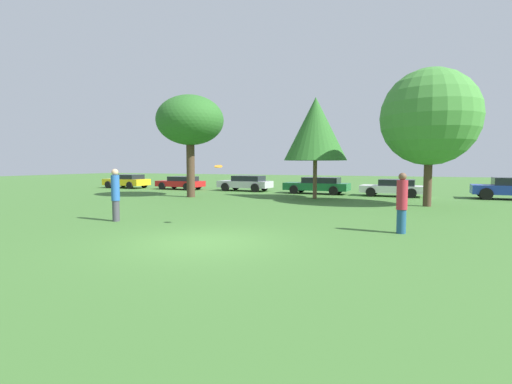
# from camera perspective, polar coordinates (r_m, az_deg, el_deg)

# --- Properties ---
(ground_plane) EXTENTS (120.00, 120.00, 0.00)m
(ground_plane) POSITION_cam_1_polar(r_m,az_deg,el_deg) (10.64, -7.81, -7.41)
(ground_plane) COLOR #3D6B2D
(person_thrower) EXTENTS (0.30, 0.30, 1.96)m
(person_thrower) POSITION_cam_1_polar(r_m,az_deg,el_deg) (15.03, -20.38, -0.30)
(person_thrower) COLOR #3F3F47
(person_thrower) RESTS_ON ground
(person_catcher) EXTENTS (0.33, 0.33, 1.87)m
(person_catcher) POSITION_cam_1_polar(r_m,az_deg,el_deg) (12.47, 21.08, -1.49)
(person_catcher) COLOR navy
(person_catcher) RESTS_ON ground
(frisbee) EXTENTS (0.28, 0.27, 0.11)m
(frisbee) POSITION_cam_1_polar(r_m,az_deg,el_deg) (12.80, -5.68, 3.85)
(frisbee) COLOR orange
(tree_0) EXTENTS (4.29, 4.29, 6.49)m
(tree_0) POSITION_cam_1_polar(r_m,az_deg,el_deg) (24.89, -9.89, 10.48)
(tree_0) COLOR #473323
(tree_0) RESTS_ON ground
(tree_1) EXTENTS (3.84, 3.84, 6.20)m
(tree_1) POSITION_cam_1_polar(r_m,az_deg,el_deg) (23.73, 8.94, 9.35)
(tree_1) COLOR brown
(tree_1) RESTS_ON ground
(tree_2) EXTENTS (4.79, 4.79, 6.85)m
(tree_2) POSITION_cam_1_polar(r_m,az_deg,el_deg) (21.03, 24.68, 10.17)
(tree_2) COLOR #473323
(tree_2) RESTS_ON ground
(parked_car_yellow) EXTENTS (4.01, 2.14, 1.19)m
(parked_car_yellow) POSITION_cam_1_polar(r_m,az_deg,el_deg) (35.43, -18.84, 1.60)
(parked_car_yellow) COLOR gold
(parked_car_yellow) RESTS_ON ground
(parked_car_red) EXTENTS (4.03, 1.94, 1.09)m
(parked_car_red) POSITION_cam_1_polar(r_m,az_deg,el_deg) (32.24, -11.22, 1.42)
(parked_car_red) COLOR red
(parked_car_red) RESTS_ON ground
(parked_car_silver) EXTENTS (4.22, 2.07, 1.20)m
(parked_car_silver) POSITION_cam_1_polar(r_m,az_deg,el_deg) (29.89, -1.53, 1.39)
(parked_car_silver) COLOR #B2B2B7
(parked_car_silver) RESTS_ON ground
(parked_car_green) EXTENTS (4.63, 1.97, 1.18)m
(parked_car_green) POSITION_cam_1_polar(r_m,az_deg,el_deg) (27.41, 9.26, 1.05)
(parked_car_green) COLOR #196633
(parked_car_green) RESTS_ON ground
(parked_car_white) EXTENTS (4.04, 2.04, 1.12)m
(parked_car_white) POSITION_cam_1_polar(r_m,az_deg,el_deg) (26.49, 19.95, 0.66)
(parked_car_white) COLOR silver
(parked_car_white) RESTS_ON ground
(parked_car_blue) EXTENTS (3.87, 2.12, 1.32)m
(parked_car_blue) POSITION_cam_1_polar(r_m,az_deg,el_deg) (27.31, 33.76, 0.53)
(parked_car_blue) COLOR #1E389E
(parked_car_blue) RESTS_ON ground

